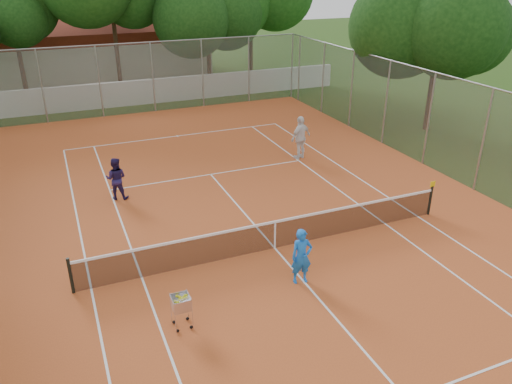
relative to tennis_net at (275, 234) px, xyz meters
name	(u,v)px	position (x,y,z in m)	size (l,w,h in m)	color
ground	(275,249)	(0.00, 0.00, -0.51)	(120.00, 120.00, 0.00)	#1F3A10
court_pad	(275,248)	(0.00, 0.00, -0.50)	(18.00, 34.00, 0.02)	#BB5324
court_lines	(275,248)	(0.00, 0.00, -0.49)	(10.98, 23.78, 0.01)	white
tennis_net	(275,234)	(0.00, 0.00, 0.00)	(11.88, 0.10, 0.98)	black
perimeter_fence	(276,190)	(0.00, 0.00, 1.49)	(18.00, 34.00, 4.00)	slate
boundary_wall	(148,92)	(0.00, 19.00, 0.24)	(26.00, 0.30, 1.50)	white
clubhouse	(93,47)	(-2.00, 29.00, 1.69)	(16.40, 9.00, 4.40)	beige
tropical_trees	(132,15)	(0.00, 22.00, 4.49)	(29.00, 19.00, 10.00)	black
player_near	(302,256)	(-0.07, -1.88, 0.31)	(0.59, 0.39, 1.61)	blue
player_far_left	(116,179)	(-3.91, 5.55, 0.31)	(0.78, 0.61, 1.60)	#23194C
player_far_right	(301,138)	(4.32, 6.68, 0.48)	(1.14, 0.47, 1.95)	white
ball_hopper	(181,310)	(-3.59, -2.45, -0.01)	(0.46, 0.46, 0.95)	silver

